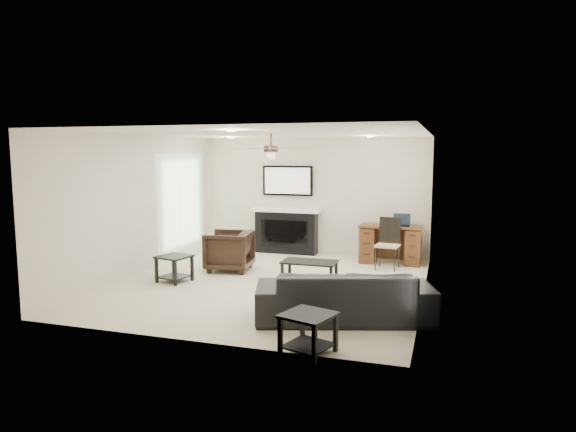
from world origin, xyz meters
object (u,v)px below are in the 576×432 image
sofa (344,295)px  coffee_table (310,273)px  fireplace_unit (286,210)px  desk (390,244)px  armchair (229,251)px

sofa → coffee_table: size_ratio=2.56×
fireplace_unit → coffee_table: bearing=-64.0°
coffee_table → desk: 2.37m
sofa → desk: bearing=-110.3°
coffee_table → desk: bearing=61.9°
desk → fireplace_unit: bearing=171.5°
coffee_table → fireplace_unit: size_ratio=0.47×
armchair → coffee_table: 1.80m
armchair → coffee_table: armchair is taller
sofa → armchair: armchair is taller
desk → coffee_table: bearing=-117.8°
fireplace_unit → sofa: bearing=-62.7°
sofa → fireplace_unit: 4.58m
coffee_table → fireplace_unit: bearing=115.7°
sofa → coffee_table: (-0.90, 1.60, -0.14)m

